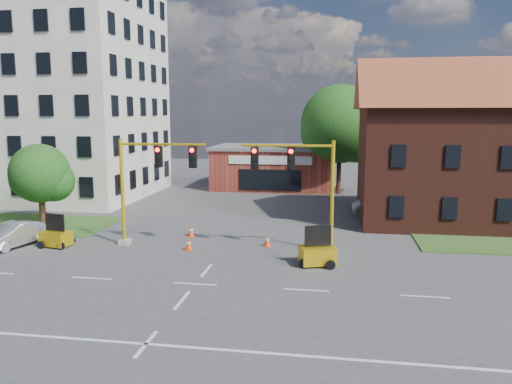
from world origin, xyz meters
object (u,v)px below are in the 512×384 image
signal_mast_east (302,182)px  trailer_east (318,253)px  trailer_west (56,237)px  pickup_white (394,208)px  signal_mast_west (149,179)px

signal_mast_east → trailer_east: 4.15m
trailer_west → pickup_white: 22.93m
signal_mast_east → trailer_west: size_ratio=3.36×
trailer_west → trailer_east: (15.04, -1.24, 0.04)m
trailer_west → pickup_white: trailer_west is taller
pickup_white → signal_mast_east: bearing=165.3°
trailer_west → trailer_east: bearing=6.4°
trailer_east → signal_mast_west: bearing=148.6°
signal_mast_east → pickup_white: signal_mast_east is taller
signal_mast_west → trailer_east: size_ratio=3.10×
trailer_east → trailer_west: bearing=157.3°
signal_mast_west → signal_mast_east: bearing=0.0°
pickup_white → signal_mast_west: bearing=140.7°
signal_mast_west → trailer_west: (-5.34, -1.07, -3.34)m
signal_mast_east → pickup_white: bearing=58.5°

